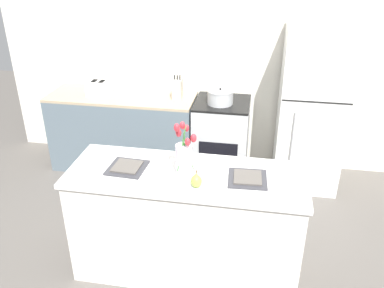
{
  "coord_description": "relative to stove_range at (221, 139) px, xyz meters",
  "views": [
    {
      "loc": [
        0.5,
        -2.57,
        2.5
      ],
      "look_at": [
        0.0,
        0.25,
        1.05
      ],
      "focal_mm": 38.0,
      "sensor_mm": 36.0,
      "label": 1
    }
  ],
  "objects": [
    {
      "name": "ground_plane",
      "position": [
        -0.1,
        -1.6,
        -0.45
      ],
      "size": [
        10.0,
        10.0,
        0.0
      ],
      "primitive_type": "plane",
      "color": "#59544F"
    },
    {
      "name": "back_wall",
      "position": [
        -0.1,
        0.4,
        0.9
      ],
      "size": [
        5.2,
        0.08,
        2.7
      ],
      "color": "silver",
      "rests_on": "ground_plane"
    },
    {
      "name": "kitchen_island",
      "position": [
        -0.1,
        -1.6,
        0.02
      ],
      "size": [
        1.8,
        0.66,
        0.93
      ],
      "color": "silver",
      "rests_on": "ground_plane"
    },
    {
      "name": "back_counter",
      "position": [
        -1.16,
        0.0,
        0.0
      ],
      "size": [
        1.68,
        0.6,
        0.9
      ],
      "color": "slate",
      "rests_on": "ground_plane"
    },
    {
      "name": "stove_range",
      "position": [
        0.0,
        0.0,
        0.0
      ],
      "size": [
        0.6,
        0.61,
        0.9
      ],
      "color": "#B2B5B7",
      "rests_on": "ground_plane"
    },
    {
      "name": "refrigerator",
      "position": [
        0.95,
        0.0,
        0.42
      ],
      "size": [
        0.68,
        0.67,
        1.75
      ],
      "color": "white",
      "rests_on": "ground_plane"
    },
    {
      "name": "flower_vase",
      "position": [
        -0.11,
        -1.63,
        0.64
      ],
      "size": [
        0.16,
        0.16,
        0.44
      ],
      "color": "silver",
      "rests_on": "kitchen_island"
    },
    {
      "name": "pear_figurine",
      "position": [
        0.01,
        -1.77,
        0.53
      ],
      "size": [
        0.08,
        0.08,
        0.13
      ],
      "color": "#9EBC47",
      "rests_on": "kitchen_island"
    },
    {
      "name": "plate_setting_left",
      "position": [
        -0.56,
        -1.61,
        0.49
      ],
      "size": [
        0.29,
        0.29,
        0.02
      ],
      "color": "#333338",
      "rests_on": "kitchen_island"
    },
    {
      "name": "plate_setting_right",
      "position": [
        0.36,
        -1.61,
        0.49
      ],
      "size": [
        0.29,
        0.29,
        0.02
      ],
      "color": "#333338",
      "rests_on": "kitchen_island"
    },
    {
      "name": "toaster",
      "position": [
        -1.4,
        -0.04,
        0.54
      ],
      "size": [
        0.28,
        0.18,
        0.17
      ],
      "color": "silver",
      "rests_on": "back_counter"
    },
    {
      "name": "cooking_pot",
      "position": [
        -0.02,
        -0.05,
        0.53
      ],
      "size": [
        0.29,
        0.29,
        0.18
      ],
      "color": "#B2B5B7",
      "rests_on": "stove_range"
    },
    {
      "name": "knife_block",
      "position": [
        -0.51,
        0.02,
        0.56
      ],
      "size": [
        0.1,
        0.14,
        0.27
      ],
      "color": "beige",
      "rests_on": "back_counter"
    }
  ]
}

